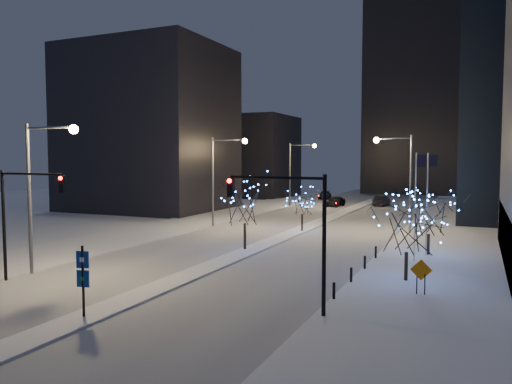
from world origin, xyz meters
The scene contains 25 objects.
ground centered at (0.00, 0.00, 0.00)m, with size 160.00×160.00×0.00m, color white.
road centered at (0.00, 35.00, 0.01)m, with size 20.00×130.00×0.02m, color #B0B5BF.
median centered at (0.00, 30.00, 0.07)m, with size 2.00×80.00×0.15m, color silver.
east_sidewalk centered at (15.00, 20.00, 0.07)m, with size 10.00×90.00×0.15m, color silver.
west_sidewalk centered at (-14.00, 20.00, 0.07)m, with size 8.00×90.00×0.15m, color silver.
filler_west_near centered at (-28.00, 40.00, 12.00)m, with size 22.00×18.00×24.00m, color black.
filler_west_far centered at (-26.00, 70.00, 8.00)m, with size 18.00×16.00×16.00m, color black.
horizon_block centered at (6.00, 92.00, 21.00)m, with size 24.00×14.00×42.00m, color black.
street_lamp_w_near centered at (-8.94, 2.00, 6.50)m, with size 4.40×0.56×10.00m.
street_lamp_w_mid centered at (-8.94, 27.00, 6.50)m, with size 4.40×0.56×10.00m.
street_lamp_w_far centered at (-8.94, 52.00, 6.50)m, with size 4.40×0.56×10.00m.
street_lamp_east centered at (10.08, 30.00, 6.45)m, with size 3.90×0.56×10.00m.
traffic_signal_west centered at (-8.44, 0.00, 4.76)m, with size 5.26×0.43×7.00m.
traffic_signal_east centered at (8.94, 1.00, 4.76)m, with size 5.26×0.43×7.00m.
flagpoles centered at (13.37, 17.25, 4.80)m, with size 1.35×2.60×8.00m.
bollards centered at (10.20, 10.00, 0.60)m, with size 0.16×12.16×0.90m.
car_near centered at (-3.47, 55.22, 0.82)m, with size 1.94×4.83×1.64m, color black.
car_mid centered at (3.08, 59.23, 0.80)m, with size 1.69×4.84×1.59m, color black.
car_far centered at (-9.00, 68.31, 0.72)m, with size 2.02×4.98×1.44m, color black.
holiday_tree_median_near centered at (-0.50, 15.33, 4.19)m, with size 5.92×5.92×6.29m.
holiday_tree_median_far centered at (0.50, 27.19, 3.22)m, with size 4.65×4.65×4.67m.
holiday_tree_plaza_near centered at (13.21, 9.85, 3.63)m, with size 5.62×5.62×5.53m.
holiday_tree_plaza_far centered at (13.73, 19.09, 3.49)m, with size 5.84×5.84×5.40m.
wayfinding_sign centered at (-0.01, -3.83, 2.20)m, with size 0.64×0.20×3.59m.
construction_sign centered at (14.40, 6.87, 1.34)m, with size 1.20×0.18×1.98m.
Camera 1 is at (17.16, -21.93, 7.81)m, focal length 35.00 mm.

